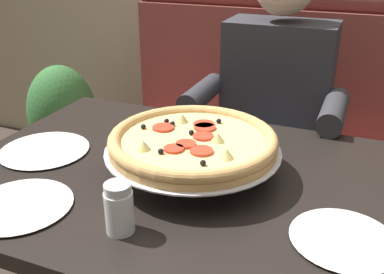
{
  "coord_description": "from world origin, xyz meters",
  "views": [
    {
      "loc": [
        0.36,
        -0.9,
        1.29
      ],
      "look_at": [
        -0.04,
        0.1,
        0.8
      ],
      "focal_mm": 41.1,
      "sensor_mm": 36.0,
      "label": 1
    }
  ],
  "objects_px": {
    "dining_table": "(193,208)",
    "diner_main": "(270,111)",
    "plate_near_left": "(344,237)",
    "plate_near_right": "(19,203)",
    "pizza": "(193,142)",
    "shaker_oregano": "(119,211)",
    "potted_plant": "(63,122)",
    "booth_bench": "(266,154)",
    "plate_far_side": "(44,148)"
  },
  "relations": [
    {
      "from": "diner_main",
      "to": "dining_table",
      "type": "bearing_deg",
      "value": -95.31
    },
    {
      "from": "dining_table",
      "to": "plate_far_side",
      "type": "distance_m",
      "value": 0.46
    },
    {
      "from": "plate_near_right",
      "to": "plate_far_side",
      "type": "relative_size",
      "value": 0.94
    },
    {
      "from": "diner_main",
      "to": "shaker_oregano",
      "type": "bearing_deg",
      "value": -97.27
    },
    {
      "from": "plate_near_left",
      "to": "plate_near_right",
      "type": "distance_m",
      "value": 0.7
    },
    {
      "from": "diner_main",
      "to": "plate_near_left",
      "type": "height_order",
      "value": "diner_main"
    },
    {
      "from": "shaker_oregano",
      "to": "pizza",
      "type": "bearing_deg",
      "value": 81.14
    },
    {
      "from": "booth_bench",
      "to": "potted_plant",
      "type": "distance_m",
      "value": 1.11
    },
    {
      "from": "shaker_oregano",
      "to": "plate_far_side",
      "type": "xyz_separation_m",
      "value": [
        -0.39,
        0.24,
        -0.04
      ]
    },
    {
      "from": "plate_far_side",
      "to": "shaker_oregano",
      "type": "bearing_deg",
      "value": -31.63
    },
    {
      "from": "booth_bench",
      "to": "dining_table",
      "type": "relative_size",
      "value": 1.16
    },
    {
      "from": "dining_table",
      "to": "booth_bench",
      "type": "bearing_deg",
      "value": 90.0
    },
    {
      "from": "shaker_oregano",
      "to": "plate_far_side",
      "type": "distance_m",
      "value": 0.46
    },
    {
      "from": "pizza",
      "to": "shaker_oregano",
      "type": "bearing_deg",
      "value": -98.86
    },
    {
      "from": "plate_far_side",
      "to": "potted_plant",
      "type": "distance_m",
      "value": 1.17
    },
    {
      "from": "plate_near_right",
      "to": "pizza",
      "type": "bearing_deg",
      "value": 44.78
    },
    {
      "from": "diner_main",
      "to": "shaker_oregano",
      "type": "xyz_separation_m",
      "value": [
        -0.11,
        -0.88,
        0.08
      ]
    },
    {
      "from": "plate_near_right",
      "to": "potted_plant",
      "type": "distance_m",
      "value": 1.44
    },
    {
      "from": "pizza",
      "to": "plate_near_right",
      "type": "distance_m",
      "value": 0.43
    },
    {
      "from": "booth_bench",
      "to": "pizza",
      "type": "bearing_deg",
      "value": -90.69
    },
    {
      "from": "booth_bench",
      "to": "shaker_oregano",
      "type": "bearing_deg",
      "value": -92.74
    },
    {
      "from": "plate_near_left",
      "to": "plate_near_right",
      "type": "height_order",
      "value": "same"
    },
    {
      "from": "dining_table",
      "to": "plate_near_right",
      "type": "relative_size",
      "value": 5.24
    },
    {
      "from": "plate_far_side",
      "to": "potted_plant",
      "type": "relative_size",
      "value": 0.36
    },
    {
      "from": "shaker_oregano",
      "to": "potted_plant",
      "type": "relative_size",
      "value": 0.16
    },
    {
      "from": "plate_near_right",
      "to": "dining_table",
      "type": "bearing_deg",
      "value": 41.62
    },
    {
      "from": "pizza",
      "to": "plate_near_right",
      "type": "xyz_separation_m",
      "value": [
        -0.3,
        -0.3,
        -0.08
      ]
    },
    {
      "from": "plate_near_right",
      "to": "potted_plant",
      "type": "bearing_deg",
      "value": 124.96
    },
    {
      "from": "diner_main",
      "to": "plate_near_right",
      "type": "height_order",
      "value": "diner_main"
    },
    {
      "from": "dining_table",
      "to": "plate_near_left",
      "type": "relative_size",
      "value": 5.75
    },
    {
      "from": "dining_table",
      "to": "pizza",
      "type": "height_order",
      "value": "pizza"
    },
    {
      "from": "booth_bench",
      "to": "plate_near_left",
      "type": "xyz_separation_m",
      "value": [
        0.37,
        -1.01,
        0.35
      ]
    },
    {
      "from": "pizza",
      "to": "plate_near_left",
      "type": "xyz_separation_m",
      "value": [
        0.39,
        -0.15,
        -0.08
      ]
    },
    {
      "from": "plate_near_left",
      "to": "booth_bench",
      "type": "bearing_deg",
      "value": 110.35
    },
    {
      "from": "diner_main",
      "to": "plate_near_left",
      "type": "distance_m",
      "value": 0.81
    },
    {
      "from": "pizza",
      "to": "plate_far_side",
      "type": "bearing_deg",
      "value": -174.01
    },
    {
      "from": "dining_table",
      "to": "plate_near_right",
      "type": "height_order",
      "value": "plate_near_right"
    },
    {
      "from": "plate_near_left",
      "to": "plate_near_right",
      "type": "xyz_separation_m",
      "value": [
        -0.68,
        -0.15,
        0.0
      ]
    },
    {
      "from": "dining_table",
      "to": "diner_main",
      "type": "bearing_deg",
      "value": 84.69
    },
    {
      "from": "booth_bench",
      "to": "potted_plant",
      "type": "relative_size",
      "value": 2.05
    },
    {
      "from": "booth_bench",
      "to": "diner_main",
      "type": "distance_m",
      "value": 0.41
    },
    {
      "from": "pizza",
      "to": "potted_plant",
      "type": "distance_m",
      "value": 1.45
    },
    {
      "from": "booth_bench",
      "to": "diner_main",
      "type": "relative_size",
      "value": 1.13
    },
    {
      "from": "dining_table",
      "to": "plate_far_side",
      "type": "xyz_separation_m",
      "value": [
        -0.45,
        -0.02,
        0.1
      ]
    },
    {
      "from": "dining_table",
      "to": "diner_main",
      "type": "distance_m",
      "value": 0.62
    },
    {
      "from": "shaker_oregano",
      "to": "dining_table",
      "type": "bearing_deg",
      "value": 78.25
    },
    {
      "from": "dining_table",
      "to": "plate_far_side",
      "type": "bearing_deg",
      "value": -176.93
    },
    {
      "from": "pizza",
      "to": "shaker_oregano",
      "type": "height_order",
      "value": "pizza"
    },
    {
      "from": "shaker_oregano",
      "to": "potted_plant",
      "type": "xyz_separation_m",
      "value": [
        -1.05,
        1.13,
        -0.4
      ]
    },
    {
      "from": "dining_table",
      "to": "plate_far_side",
      "type": "height_order",
      "value": "plate_far_side"
    }
  ]
}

